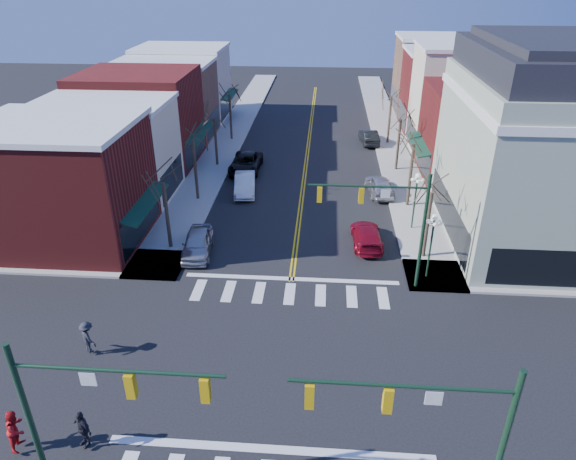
% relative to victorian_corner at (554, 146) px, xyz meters
% --- Properties ---
extents(ground, '(160.00, 160.00, 0.00)m').
position_rel_victorian_corner_xyz_m(ground, '(-16.50, -14.50, -6.66)').
color(ground, black).
rests_on(ground, ground).
extents(sidewalk_left, '(3.50, 70.00, 0.15)m').
position_rel_victorian_corner_xyz_m(sidewalk_left, '(-25.25, 5.50, -6.58)').
color(sidewalk_left, '#9E9B93').
rests_on(sidewalk_left, ground).
extents(sidewalk_right, '(3.50, 70.00, 0.15)m').
position_rel_victorian_corner_xyz_m(sidewalk_right, '(-7.75, 5.50, -6.58)').
color(sidewalk_right, '#9E9B93').
rests_on(sidewalk_right, ground).
extents(bldg_left_brick_a, '(10.00, 8.50, 8.00)m').
position_rel_victorian_corner_xyz_m(bldg_left_brick_a, '(-32.00, -2.75, -2.66)').
color(bldg_left_brick_a, maroon).
rests_on(bldg_left_brick_a, ground).
extents(bldg_left_stucco_a, '(10.00, 7.00, 7.50)m').
position_rel_victorian_corner_xyz_m(bldg_left_stucco_a, '(-32.00, 5.00, -2.91)').
color(bldg_left_stucco_a, beige).
rests_on(bldg_left_stucco_a, ground).
extents(bldg_left_brick_b, '(10.00, 9.00, 8.50)m').
position_rel_victorian_corner_xyz_m(bldg_left_brick_b, '(-32.00, 13.00, -2.41)').
color(bldg_left_brick_b, maroon).
rests_on(bldg_left_brick_b, ground).
extents(bldg_left_tan, '(10.00, 7.50, 7.80)m').
position_rel_victorian_corner_xyz_m(bldg_left_tan, '(-32.00, 21.25, -2.76)').
color(bldg_left_tan, '#865F4A').
rests_on(bldg_left_tan, ground).
extents(bldg_left_stucco_b, '(10.00, 8.00, 8.20)m').
position_rel_victorian_corner_xyz_m(bldg_left_stucco_b, '(-32.00, 29.00, -2.56)').
color(bldg_left_stucco_b, beige).
rests_on(bldg_left_stucco_b, ground).
extents(bldg_right_brick_a, '(10.00, 8.50, 8.00)m').
position_rel_victorian_corner_xyz_m(bldg_right_brick_a, '(-1.00, 11.25, -2.66)').
color(bldg_right_brick_a, maroon).
rests_on(bldg_right_brick_a, ground).
extents(bldg_right_stucco, '(10.00, 7.00, 10.00)m').
position_rel_victorian_corner_xyz_m(bldg_right_stucco, '(-1.00, 19.00, -1.66)').
color(bldg_right_stucco, beige).
rests_on(bldg_right_stucco, ground).
extents(bldg_right_brick_b, '(10.00, 8.00, 8.50)m').
position_rel_victorian_corner_xyz_m(bldg_right_brick_b, '(-1.00, 26.50, -2.41)').
color(bldg_right_brick_b, maroon).
rests_on(bldg_right_brick_b, ground).
extents(bldg_right_tan, '(10.00, 8.00, 9.00)m').
position_rel_victorian_corner_xyz_m(bldg_right_tan, '(-1.00, 34.50, -2.16)').
color(bldg_right_tan, '#865F4A').
rests_on(bldg_right_tan, ground).
extents(victorian_corner, '(12.25, 14.25, 13.30)m').
position_rel_victorian_corner_xyz_m(victorian_corner, '(0.00, 0.00, 0.00)').
color(victorian_corner, '#99A48E').
rests_on(victorian_corner, ground).
extents(traffic_mast_near_left, '(6.60, 0.28, 7.20)m').
position_rel_victorian_corner_xyz_m(traffic_mast_near_left, '(-22.05, -21.90, -1.95)').
color(traffic_mast_near_left, '#14331E').
rests_on(traffic_mast_near_left, ground).
extents(traffic_mast_near_right, '(6.60, 0.28, 7.20)m').
position_rel_victorian_corner_xyz_m(traffic_mast_near_right, '(-10.95, -21.90, -1.95)').
color(traffic_mast_near_right, '#14331E').
rests_on(traffic_mast_near_right, ground).
extents(traffic_mast_far_right, '(6.60, 0.28, 7.20)m').
position_rel_victorian_corner_xyz_m(traffic_mast_far_right, '(-10.95, -7.10, -1.95)').
color(traffic_mast_far_right, '#14331E').
rests_on(traffic_mast_far_right, ground).
extents(lamppost_corner, '(0.36, 0.36, 4.33)m').
position_rel_victorian_corner_xyz_m(lamppost_corner, '(-8.30, -6.00, -3.70)').
color(lamppost_corner, '#14331E').
rests_on(lamppost_corner, ground).
extents(lamppost_midblock, '(0.36, 0.36, 4.33)m').
position_rel_victorian_corner_xyz_m(lamppost_midblock, '(-8.30, 0.50, -3.70)').
color(lamppost_midblock, '#14331E').
rests_on(lamppost_midblock, ground).
extents(tree_left_a, '(0.24, 0.24, 4.76)m').
position_rel_victorian_corner_xyz_m(tree_left_a, '(-24.90, -3.50, -4.28)').
color(tree_left_a, '#382B21').
rests_on(tree_left_a, ground).
extents(tree_left_b, '(0.24, 0.24, 5.04)m').
position_rel_victorian_corner_xyz_m(tree_left_b, '(-24.90, 4.50, -4.14)').
color(tree_left_b, '#382B21').
rests_on(tree_left_b, ground).
extents(tree_left_c, '(0.24, 0.24, 4.55)m').
position_rel_victorian_corner_xyz_m(tree_left_c, '(-24.90, 12.50, -4.38)').
color(tree_left_c, '#382B21').
rests_on(tree_left_c, ground).
extents(tree_left_d, '(0.24, 0.24, 4.90)m').
position_rel_victorian_corner_xyz_m(tree_left_d, '(-24.90, 20.50, -4.21)').
color(tree_left_d, '#382B21').
rests_on(tree_left_d, ground).
extents(tree_right_a, '(0.24, 0.24, 4.62)m').
position_rel_victorian_corner_xyz_m(tree_right_a, '(-8.10, -3.50, -4.35)').
color(tree_right_a, '#382B21').
rests_on(tree_right_a, ground).
extents(tree_right_b, '(0.24, 0.24, 5.18)m').
position_rel_victorian_corner_xyz_m(tree_right_b, '(-8.10, 4.50, -4.07)').
color(tree_right_b, '#382B21').
rests_on(tree_right_b, ground).
extents(tree_right_c, '(0.24, 0.24, 4.83)m').
position_rel_victorian_corner_xyz_m(tree_right_c, '(-8.10, 12.50, -4.24)').
color(tree_right_c, '#382B21').
rests_on(tree_right_c, ground).
extents(tree_right_d, '(0.24, 0.24, 4.97)m').
position_rel_victorian_corner_xyz_m(tree_right_d, '(-8.10, 20.50, -4.17)').
color(tree_right_d, '#382B21').
rests_on(tree_right_d, ground).
extents(car_left_near, '(2.23, 4.66, 1.54)m').
position_rel_victorian_corner_xyz_m(car_left_near, '(-22.90, -4.02, -5.89)').
color(car_left_near, '#A8A8AD').
rests_on(car_left_near, ground).
extents(car_left_mid, '(2.22, 4.87, 1.55)m').
position_rel_victorian_corner_xyz_m(car_left_mid, '(-21.30, 6.29, -5.88)').
color(car_left_mid, white).
rests_on(car_left_mid, ground).
extents(car_left_far, '(2.69, 5.68, 1.57)m').
position_rel_victorian_corner_xyz_m(car_left_far, '(-21.96, 11.27, -5.87)').
color(car_left_far, black).
rests_on(car_left_far, ground).
extents(car_right_near, '(2.12, 4.79, 1.36)m').
position_rel_victorian_corner_xyz_m(car_right_near, '(-11.70, -1.96, -5.97)').
color(car_right_near, maroon).
rests_on(car_right_near, ground).
extents(car_right_mid, '(2.41, 4.76, 1.55)m').
position_rel_victorian_corner_xyz_m(car_right_mid, '(-10.10, 6.78, -5.88)').
color(car_right_mid, '#ADADB1').
rests_on(car_right_mid, ground).
extents(car_right_far, '(2.07, 4.61, 1.47)m').
position_rel_victorian_corner_xyz_m(car_right_far, '(-10.10, 20.33, -5.92)').
color(car_right_far, black).
rests_on(car_right_far, ground).
extents(pedestrian_red_b, '(0.78, 0.96, 1.84)m').
position_rel_victorian_corner_xyz_m(pedestrian_red_b, '(-26.33, -19.79, -5.59)').
color(pedestrian_red_b, '#B01217').
rests_on(pedestrian_red_b, sidewalk_left).
extents(pedestrian_dark_a, '(1.10, 0.89, 1.74)m').
position_rel_victorian_corner_xyz_m(pedestrian_dark_a, '(-23.80, -19.52, -5.64)').
color(pedestrian_dark_a, black).
rests_on(pedestrian_dark_a, sidewalk_left).
extents(pedestrian_dark_b, '(1.27, 1.18, 1.72)m').
position_rel_victorian_corner_xyz_m(pedestrian_dark_b, '(-25.91, -14.15, -5.65)').
color(pedestrian_dark_b, black).
rests_on(pedestrian_dark_b, sidewalk_left).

